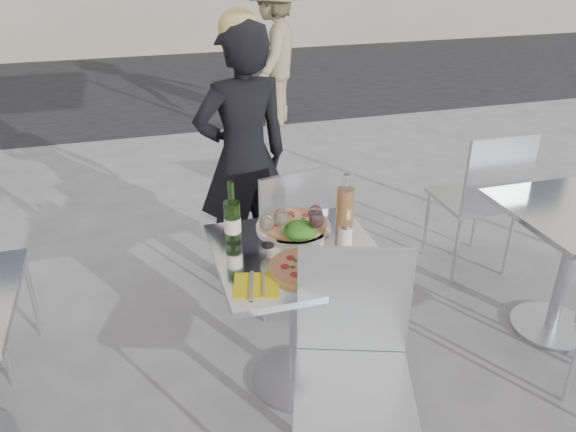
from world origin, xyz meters
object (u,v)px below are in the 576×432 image
object	(u,v)px
side_chair_rfar	(483,192)
napkin_left	(256,285)
chair_far	(285,227)
wine_bottle	(232,220)
salad_plate	(300,232)
wineglass_red_a	(317,221)
main_table	(297,291)
pizza_far	(293,225)
carafe	(345,209)
wineglass_white_a	(267,223)
napkin_right	(374,266)
sugar_shaker	(345,234)
pedestrian_b	(274,54)
wineglass_white_b	(281,219)
chair_near	(353,353)
pizza_near	(305,268)
side_table_right	(572,245)
woman_diner	(243,159)
wineglass_red_b	(315,215)

from	to	relation	value
side_chair_rfar	napkin_left	world-z (taller)	side_chair_rfar
chair_far	side_chair_rfar	distance (m)	1.27
side_chair_rfar	wine_bottle	world-z (taller)	wine_bottle
chair_far	napkin_left	xyz separation A→B (m)	(-0.35, -0.84, 0.22)
salad_plate	wineglass_red_a	distance (m)	0.11
main_table	pizza_far	xyz separation A→B (m)	(0.05, 0.21, 0.23)
carafe	wineglass_white_a	distance (m)	0.37
main_table	wineglass_red_a	size ratio (longest dim) A/B	4.76
wineglass_white_a	napkin_right	world-z (taller)	wineglass_white_a
side_chair_rfar	wine_bottle	bearing A→B (deg)	17.12
main_table	sugar_shaker	xyz separation A→B (m)	(0.22, -0.00, 0.26)
salad_plate	wineglass_red_a	bearing A→B (deg)	-34.75
side_chair_rfar	pedestrian_b	bearing A→B (deg)	-82.71
pedestrian_b	carafe	distance (m)	4.05
chair_far	wineglass_white_b	size ratio (longest dim) A/B	5.70
chair_near	carafe	world-z (taller)	carafe
pizza_near	pizza_far	size ratio (longest dim) A/B	0.86
chair_far	carafe	size ratio (longest dim) A/B	3.09
wineglass_white_b	napkin_right	distance (m)	0.46
chair_near	wine_bottle	bearing A→B (deg)	135.85
sugar_shaker	napkin_right	world-z (taller)	sugar_shaker
chair_far	chair_near	xyz separation A→B (m)	(-0.05, -1.12, 0.04)
side_table_right	wine_bottle	size ratio (longest dim) A/B	2.54
chair_far	wineglass_white_b	distance (m)	0.63
side_chair_rfar	wine_bottle	distance (m)	1.74
wine_bottle	napkin_right	bearing A→B (deg)	-34.69
woman_diner	wineglass_white_a	xyz separation A→B (m)	(-0.09, -0.94, 0.06)
chair_near	sugar_shaker	size ratio (longest dim) A/B	8.99
pizza_near	napkin_right	xyz separation A→B (m)	(0.28, -0.05, -0.01)
wineglass_white_b	wineglass_red_b	distance (m)	0.16
salad_plate	pedestrian_b	bearing A→B (deg)	76.67
pizza_far	salad_plate	bearing A→B (deg)	-92.13
pizza_near	wine_bottle	size ratio (longest dim) A/B	1.03
side_chair_rfar	pedestrian_b	world-z (taller)	pedestrian_b
main_table	wineglass_white_a	xyz separation A→B (m)	(-0.11, 0.09, 0.32)
wineglass_white_a	wineglass_red_b	distance (m)	0.23
napkin_left	napkin_right	bearing A→B (deg)	14.49
wine_bottle	wineglass_red_b	bearing A→B (deg)	-7.28
sugar_shaker	wineglass_white_b	distance (m)	0.29
woman_diner	wineglass_white_b	world-z (taller)	woman_diner
side_table_right	pizza_far	world-z (taller)	pizza_far
side_chair_rfar	pedestrian_b	xyz separation A→B (m)	(-0.40, 3.45, 0.21)
woman_diner	pizza_near	size ratio (longest dim) A/B	5.27
side_table_right	sugar_shaker	world-z (taller)	sugar_shaker
woman_diner	wineglass_red_b	distance (m)	0.93
wineglass_white_a	napkin_left	distance (m)	0.34
chair_far	salad_plate	size ratio (longest dim) A/B	4.08
main_table	chair_far	distance (m)	0.64
napkin_right	chair_far	bearing A→B (deg)	117.55
pedestrian_b	wineglass_red_a	xyz separation A→B (m)	(-0.88, -4.03, 0.07)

